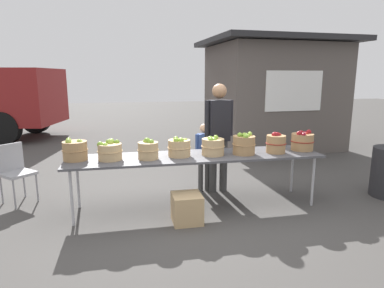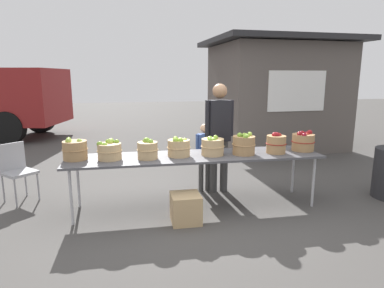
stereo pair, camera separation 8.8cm
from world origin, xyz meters
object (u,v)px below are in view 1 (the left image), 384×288
Objects in this scene: apple_basket_green_3 at (179,147)px; apple_basket_green_2 at (148,149)px; apple_basket_red_1 at (302,141)px; vendor_adult at (219,129)px; apple_basket_green_1 at (110,151)px; apple_basket_green_5 at (244,144)px; market_table at (196,158)px; apple_basket_red_0 at (276,143)px; folding_chair at (15,168)px; child_customer at (204,152)px; apple_basket_green_0 at (75,150)px; apple_basket_green_4 at (213,146)px; produce_crate at (187,208)px.

apple_basket_green_2 is at bearing -172.46° from apple_basket_green_3.
vendor_adult is (-1.13, 0.55, 0.13)m from apple_basket_red_1.
apple_basket_green_1 is 1.00× the size of apple_basket_green_5.
market_table is at bearing 1.51° from apple_basket_green_3.
apple_basket_red_0 reaches higher than folding_chair.
apple_basket_green_3 is at bearing 37.28° from vendor_adult.
apple_basket_red_0 is at bearing -2.56° from apple_basket_green_3.
market_table is 3.19× the size of child_customer.
apple_basket_green_0 is 1.00× the size of apple_basket_green_4.
apple_basket_red_0 reaches higher than produce_crate.
apple_basket_green_1 is 1.02× the size of apple_basket_green_3.
produce_crate is (0.01, -0.47, -0.69)m from apple_basket_green_3.
apple_basket_green_0 is 1.97m from child_customer.
apple_basket_green_1 is 1.15× the size of apple_basket_green_2.
vendor_adult reaches higher than apple_basket_green_3.
apple_basket_red_1 is (0.46, 0.08, -0.01)m from apple_basket_red_0.
apple_basket_green_3 reaches higher than folding_chair.
apple_basket_green_4 is at bearing 44.82° from produce_crate.
apple_basket_green_2 is at bearing 35.54° from child_customer.
folding_chair is (-3.22, 0.78, -0.38)m from apple_basket_green_5.
child_customer reaches higher than apple_basket_red_0.
apple_basket_green_5 reaches higher than apple_basket_green_1.
apple_basket_green_4 is 0.98× the size of apple_basket_red_1.
market_table is 10.63× the size of apple_basket_green_4.
apple_basket_green_3 is at bearing 0.19° from apple_basket_green_1.
produce_crate is (-0.49, -1.11, -0.46)m from child_customer.
vendor_adult is at bearing 49.37° from market_table.
apple_basket_red_1 is 1.26m from vendor_adult.
market_table is 0.28m from apple_basket_green_4.
apple_basket_green_5 reaches higher than apple_basket_green_3.
apple_basket_green_2 is at bearing -7.75° from apple_basket_green_0.
produce_crate is (-0.23, -0.48, -0.53)m from market_table.
market_table is at bearing 5.38° from apple_basket_green_2.
apple_basket_green_5 is (2.27, -0.12, 0.01)m from apple_basket_green_0.
market_table is 0.79m from vendor_adult.
apple_basket_green_3 is 0.91m from apple_basket_green_5.
apple_basket_red_0 reaches higher than apple_basket_red_1.
apple_basket_red_0 is at bearing -0.18° from apple_basket_green_2.
apple_basket_red_1 is at bearing 1.93° from apple_basket_green_2.
apple_basket_green_4 is (1.83, -0.09, -0.01)m from apple_basket_green_0.
market_table is 0.69m from apple_basket_green_2.
apple_basket_green_3 reaches higher than apple_basket_green_1.
apple_basket_green_5 is at bearing 25.19° from produce_crate.
apple_basket_red_0 reaches higher than apple_basket_green_3.
vendor_adult reaches higher than apple_basket_green_5.
apple_basket_red_1 is at bearing -54.77° from folding_chair.
child_customer is (-0.88, 0.70, -0.25)m from apple_basket_red_0.
apple_basket_green_3 is 0.93m from vendor_adult.
produce_crate is at bearing 54.86° from vendor_adult.
market_table is at bearing 0.46° from apple_basket_green_1.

